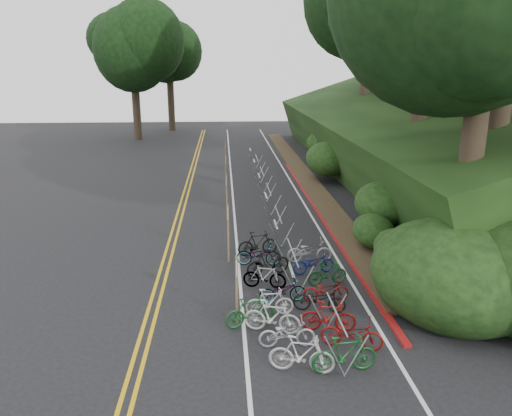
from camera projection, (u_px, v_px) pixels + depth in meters
The scene contains 10 objects.
ground at pixel (212, 321), 16.00m from camera, with size 120.00×120.00×0.00m, color black.
road_markings at pixel (228, 225), 25.72m from camera, with size 7.47×80.00×0.01m.
red_curb at pixel (318, 212), 27.86m from camera, with size 0.25×28.00×0.10m, color maroon.
embankment at pixel (405, 146), 34.38m from camera, with size 14.30×48.14×9.11m.
bike_rack_front at pixel (336, 324), 14.03m from camera, with size 1.18×2.58×1.25m.
bike_racks_rest at pixel (269, 194), 28.43m from camera, with size 1.14×23.00×1.17m.
signpost_near at pixel (237, 285), 15.59m from camera, with size 0.08×0.40×2.25m.
signposts_rest at pixel (226, 181), 29.08m from camera, with size 0.08×18.40×2.50m.
bike_front at pixel (250, 312), 15.58m from camera, with size 1.64×0.46×0.98m, color #144C1E.
bike_valet at pixel (297, 289), 17.18m from camera, with size 3.31×10.59×1.09m.
Camera 1 is at (0.46, -14.45, 7.88)m, focal length 35.00 mm.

